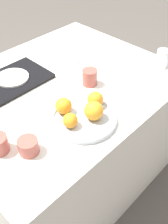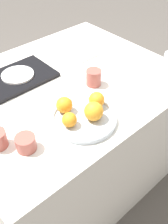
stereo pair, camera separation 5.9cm
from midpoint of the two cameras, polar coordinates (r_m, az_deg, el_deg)
ground_plane at (r=1.89m, az=-4.86°, el=-13.14°), size 12.00×12.00×0.00m
table at (r=1.59m, az=-5.64°, el=-5.10°), size 1.17×0.95×0.78m
fruit_platter at (r=1.11m, az=-1.52°, el=-1.48°), size 0.28×0.28×0.02m
orange_0 at (r=1.11m, az=-5.99°, el=1.30°), size 0.07×0.07×0.07m
orange_1 at (r=1.05m, az=-4.63°, el=-1.90°), size 0.06×0.06×0.06m
orange_2 at (r=1.08m, az=0.57°, el=0.23°), size 0.08×0.08×0.08m
orange_3 at (r=1.14m, az=1.00°, el=2.76°), size 0.07×0.07×0.07m
water_glass at (r=1.49m, az=15.61°, el=11.11°), size 0.07×0.07×0.10m
serving_tray at (r=1.39m, az=-16.41°, el=6.66°), size 0.35×0.25×0.02m
side_plate at (r=1.38m, az=-16.53°, el=7.17°), size 0.16×0.16×0.01m
cup_0 at (r=1.30m, az=-0.07°, el=7.56°), size 0.07×0.07×0.08m
cup_2 at (r=1.01m, az=-13.69°, el=-7.29°), size 0.08×0.08×0.06m
napkin at (r=1.57m, az=-2.89°, el=12.44°), size 0.14×0.14×0.01m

